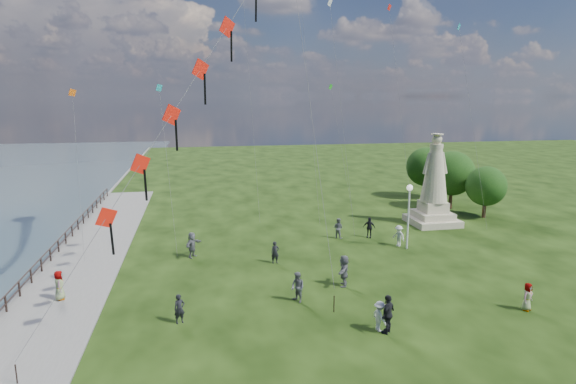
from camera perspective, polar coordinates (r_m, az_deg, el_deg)
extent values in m
cube|color=slate|center=(33.33, -28.37, -9.98)|extent=(0.30, 160.00, 0.60)
cube|color=slate|center=(30.76, -25.01, -10.91)|extent=(5.00, 60.00, 0.10)
cylinder|color=black|center=(29.51, -30.44, -11.43)|extent=(0.11, 0.11, 1.00)
cylinder|color=black|center=(31.26, -29.23, -10.07)|extent=(0.11, 0.11, 1.00)
cylinder|color=black|center=(33.04, -28.15, -8.85)|extent=(0.11, 0.11, 1.00)
cylinder|color=black|center=(34.85, -27.19, -7.75)|extent=(0.11, 0.11, 1.00)
cylinder|color=black|center=(36.67, -26.33, -6.76)|extent=(0.11, 0.11, 1.00)
cylinder|color=black|center=(38.52, -25.56, -5.86)|extent=(0.11, 0.11, 1.00)
cylinder|color=black|center=(40.37, -24.85, -5.04)|extent=(0.11, 0.11, 1.00)
cylinder|color=black|center=(42.25, -24.22, -4.29)|extent=(0.11, 0.11, 1.00)
cylinder|color=black|center=(44.13, -23.63, -3.61)|extent=(0.11, 0.11, 1.00)
cylinder|color=black|center=(46.02, -23.10, -2.99)|extent=(0.11, 0.11, 1.00)
cylinder|color=black|center=(47.92, -22.61, -2.41)|extent=(0.11, 0.11, 1.00)
cylinder|color=black|center=(49.83, -22.15, -1.87)|extent=(0.11, 0.11, 1.00)
cylinder|color=black|center=(51.75, -21.73, -1.38)|extent=(0.11, 0.11, 1.00)
cylinder|color=black|center=(53.67, -21.34, -0.92)|extent=(0.11, 0.11, 1.00)
cylinder|color=black|center=(55.59, -20.98, -0.49)|extent=(0.11, 0.11, 1.00)
cylinder|color=black|center=(57.53, -20.64, -0.10)|extent=(0.11, 0.11, 1.00)
cube|color=black|center=(32.89, -28.23, -8.06)|extent=(0.06, 52.00, 0.06)
cube|color=black|center=(33.03, -28.16, -8.76)|extent=(0.06, 52.00, 0.06)
cube|color=tan|center=(44.57, 16.71, -3.28)|extent=(3.97, 3.97, 0.56)
cube|color=tan|center=(44.43, 16.75, -2.58)|extent=(3.03, 3.03, 0.56)
cube|color=tan|center=(44.27, 16.80, -1.64)|extent=(2.08, 2.08, 0.93)
cylinder|color=tan|center=(43.44, 17.20, 5.22)|extent=(1.13, 1.13, 0.37)
sphere|color=tan|center=(43.38, 17.25, 5.98)|extent=(0.86, 0.86, 0.86)
cylinder|color=tan|center=(43.35, 17.28, 6.57)|extent=(1.03, 1.03, 0.09)
cylinder|color=silver|center=(36.47, 14.05, -3.16)|extent=(0.13, 0.13, 4.47)
sphere|color=white|center=(35.97, 14.23, 0.49)|extent=(0.45, 0.45, 0.45)
cylinder|color=#382314|center=(51.01, 18.71, -0.65)|extent=(0.36, 0.36, 2.21)
sphere|color=black|center=(50.58, 18.89, 2.12)|extent=(4.43, 4.43, 4.43)
cylinder|color=#382314|center=(48.38, 22.24, -1.75)|extent=(0.36, 0.36, 1.84)
sphere|color=black|center=(47.99, 22.42, 0.66)|extent=(3.67, 3.67, 3.67)
cylinder|color=#382314|center=(55.69, 15.89, 0.45)|extent=(0.36, 0.36, 2.14)
sphere|color=black|center=(55.31, 16.02, 2.90)|extent=(4.29, 4.29, 4.29)
imported|color=black|center=(25.13, -12.74, -13.36)|extent=(0.64, 0.53, 1.50)
imported|color=#595960|center=(26.82, 1.15, -11.22)|extent=(0.83, 0.97, 1.70)
imported|color=silver|center=(24.22, 10.80, -14.25)|extent=(0.70, 1.05, 1.50)
imported|color=black|center=(24.01, 11.76, -13.96)|extent=(1.23, 1.19, 1.93)
imported|color=#595960|center=(28.80, 26.50, -11.05)|extent=(0.86, 0.75, 1.51)
imported|color=#595960|center=(34.52, -11.29, -6.14)|extent=(1.55, 1.80, 1.82)
imported|color=black|center=(32.74, -1.54, -7.17)|extent=(0.57, 0.39, 1.51)
imported|color=#595960|center=(38.57, 5.96, -4.27)|extent=(0.92, 0.90, 1.63)
imported|color=silver|center=(37.32, 12.99, -5.07)|extent=(0.96, 1.16, 1.59)
imported|color=black|center=(39.06, 9.60, -4.16)|extent=(1.08, 0.92, 1.65)
imported|color=#595960|center=(29.71, -25.46, -10.12)|extent=(0.64, 0.89, 1.65)
imported|color=#595960|center=(29.12, 6.65, -9.23)|extent=(1.35, 1.92, 1.90)
cylinder|color=black|center=(22.66, -29.50, -18.36)|extent=(0.06, 0.06, 0.90)
cube|color=red|center=(22.13, -20.72, -2.85)|extent=(0.87, 0.64, 1.03)
cube|color=black|center=(22.24, -20.13, -5.28)|extent=(0.10, 0.28, 1.48)
cube|color=red|center=(22.58, -17.10, 3.18)|extent=(0.87, 0.64, 1.03)
cube|color=black|center=(22.61, -16.53, 0.78)|extent=(0.10, 0.28, 1.48)
cube|color=red|center=(23.37, -13.63, 8.88)|extent=(0.87, 0.64, 1.03)
cube|color=black|center=(23.31, -13.09, 6.56)|extent=(0.10, 0.28, 1.48)
cube|color=red|center=(24.44, -10.34, 14.12)|extent=(0.87, 0.64, 1.03)
cube|color=black|center=(24.31, -9.82, 11.91)|extent=(0.10, 0.28, 1.48)
cube|color=red|center=(25.78, -7.22, 18.82)|extent=(0.87, 0.64, 1.03)
cube|color=black|center=(25.58, -6.73, 16.75)|extent=(0.10, 0.28, 1.48)
cube|color=black|center=(27.07, -3.82, 21.06)|extent=(0.10, 0.28, 1.48)
cylinder|color=black|center=(25.93, 5.48, -13.05)|extent=(0.06, 0.06, 0.90)
cube|color=teal|center=(38.37, -15.03, 11.84)|extent=(0.51, 0.39, 0.57)
cylinder|color=#595959|center=(36.22, -14.04, 2.66)|extent=(1.02, 5.02, 11.70)
cube|color=silver|center=(42.53, 4.98, 21.45)|extent=(0.51, 0.39, 0.57)
cylinder|color=#595959|center=(39.64, 6.45, 8.66)|extent=(1.02, 5.02, 18.61)
cube|color=red|center=(48.53, 11.92, 20.63)|extent=(0.51, 0.39, 0.57)
cylinder|color=#595959|center=(45.77, 13.23, 9.11)|extent=(1.02, 5.02, 19.15)
cylinder|color=#595959|center=(44.05, -4.64, 13.58)|extent=(1.02, 5.02, 25.74)
cube|color=#1F9E1D|center=(51.77, 5.07, 12.31)|extent=(0.51, 0.39, 0.57)
cylinder|color=#595959|center=(49.76, 6.30, 5.39)|extent=(1.02, 5.02, 12.05)
cube|color=orange|center=(39.28, -24.20, 10.69)|extent=(0.51, 0.39, 0.57)
cylinder|color=#595959|center=(37.12, -23.61, 1.96)|extent=(1.02, 5.02, 11.33)
cylinder|color=#595959|center=(43.07, 2.50, 11.64)|extent=(1.02, 5.02, 22.70)
cube|color=teal|center=(46.98, 19.60, 17.97)|extent=(0.51, 0.39, 0.57)
cylinder|color=#595959|center=(44.77, 21.05, 7.28)|extent=(1.02, 5.02, 17.05)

